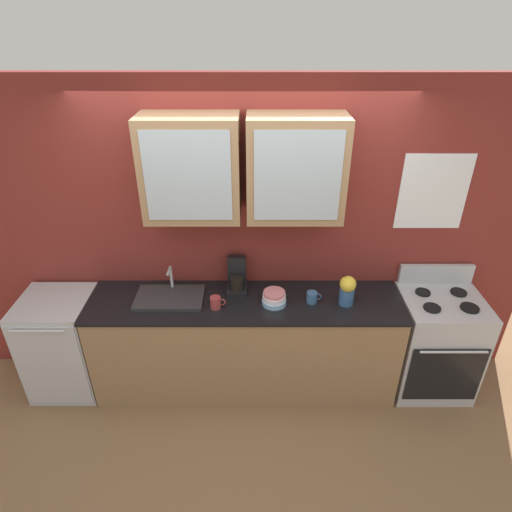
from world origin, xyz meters
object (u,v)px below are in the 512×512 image
vase (346,290)px  coffee_maker (236,278)px  stove_range (433,343)px  cup_near_sink (215,303)px  cup_near_bowls (311,297)px  sink_faucet (168,297)px  bowl_stack (273,298)px  dishwasher (62,345)px

vase → coffee_maker: size_ratio=0.87×
coffee_maker → stove_range: bearing=-6.1°
cup_near_sink → cup_near_bowls: cup_near_sink is taller
coffee_maker → sink_faucet: bearing=-164.0°
sink_faucet → vase: 1.44m
cup_near_sink → bowl_stack: bearing=7.1°
bowl_stack → coffee_maker: 0.38m
bowl_stack → stove_range: bearing=1.5°
coffee_maker → cup_near_bowls: bearing=-17.8°
bowl_stack → vase: size_ratio=0.78×
bowl_stack → cup_near_sink: bearing=-172.9°
cup_near_bowls → coffee_maker: 0.65m
sink_faucet → coffee_maker: coffee_maker is taller
sink_faucet → cup_near_bowls: (1.16, -0.04, 0.03)m
dishwasher → coffee_maker: bearing=7.1°
vase → cup_near_sink: size_ratio=2.06×
sink_faucet → cup_near_sink: size_ratio=4.52×
bowl_stack → cup_near_bowls: size_ratio=1.61×
dishwasher → coffee_maker: size_ratio=3.18×
bowl_stack → cup_near_bowls: bowl_stack is taller
stove_range → cup_near_sink: size_ratio=8.97×
dishwasher → bowl_stack: bearing=-1.0°
stove_range → sink_faucet: sink_faucet is taller
bowl_stack → coffee_maker: coffee_maker is taller
sink_faucet → dishwasher: (-0.97, -0.03, -0.48)m
dishwasher → coffee_maker: 1.63m
stove_range → vase: (-0.83, -0.03, 0.59)m
sink_faucet → cup_near_bowls: sink_faucet is taller
dishwasher → sink_faucet: bearing=1.8°
vase → bowl_stack: bearing=-179.8°
dishwasher → cup_near_bowls: bearing=-0.3°
sink_faucet → dishwasher: bearing=-178.2°
cup_near_bowls → coffee_maker: (-0.62, 0.20, 0.06)m
stove_range → cup_near_bowls: (-1.10, -0.01, 0.50)m
vase → cup_near_bowls: (-0.27, 0.02, -0.09)m
stove_range → bowl_stack: (-1.41, -0.04, 0.51)m
sink_faucet → cup_near_sink: 0.41m
cup_near_sink → dishwasher: bearing=176.2°
coffee_maker → bowl_stack: bearing=-35.7°
cup_near_sink → cup_near_bowls: (0.77, 0.08, -0.00)m
sink_faucet → cup_near_bowls: bearing=-2.0°
vase → sink_faucet: bearing=177.6°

